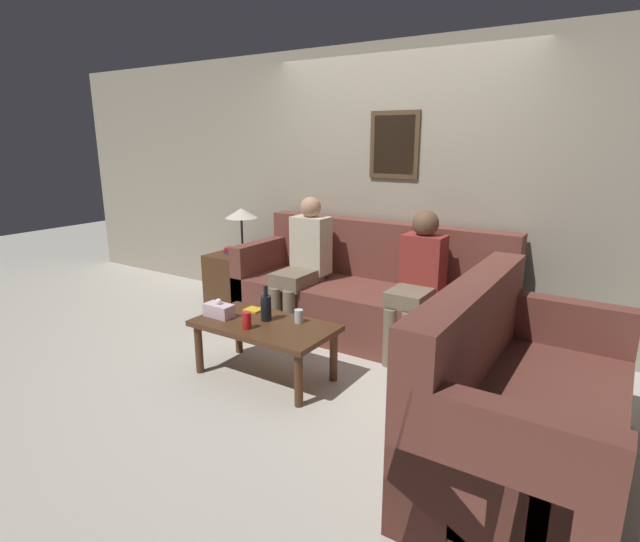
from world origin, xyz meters
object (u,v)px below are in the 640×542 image
person_right (417,277)px  wine_bottle (266,307)px  couch_side (518,410)px  drinking_glass (299,316)px  teddy_bear (429,404)px  coffee_table (264,331)px  couch_main (369,298)px  person_left (303,260)px

person_right → wine_bottle: bearing=-130.5°
couch_side → wine_bottle: 1.87m
drinking_glass → teddy_bear: 1.13m
coffee_table → couch_side: bearing=-3.6°
person_right → teddy_bear: size_ratio=4.33×
couch_side → teddy_bear: bearing=71.2°
wine_bottle → person_right: 1.25m
teddy_bear → drinking_glass: bearing=175.8°
couch_main → drinking_glass: (-0.06, -1.03, 0.13)m
coffee_table → drinking_glass: (0.21, 0.15, 0.11)m
person_left → couch_main: bearing=19.7°
wine_bottle → person_right: bearing=49.5°
wine_bottle → drinking_glass: wine_bottle is taller
person_left → teddy_bear: 1.91m
coffee_table → teddy_bear: size_ratio=3.82×
drinking_glass → teddy_bear: (1.07, -0.08, -0.36)m
couch_side → teddy_bear: size_ratio=6.05×
person_left → person_right: person_left is taller
couch_side → wine_bottle: (-1.85, 0.17, 0.18)m
wine_bottle → person_left: (-0.29, 0.92, 0.14)m
couch_main → wine_bottle: 1.18m
coffee_table → teddy_bear: coffee_table is taller
drinking_glass → person_right: 1.05m
couch_main → wine_bottle: bearing=-104.4°
teddy_bear → couch_main: bearing=132.4°
coffee_table → wine_bottle: bearing=114.0°
coffee_table → drinking_glass: 0.28m
teddy_bear → couch_side: bearing=-18.8°
couch_side → person_left: person_left is taller
drinking_glass → person_right: size_ratio=0.08×
person_left → teddy_bear: person_left is taller
person_right → coffee_table: bearing=-128.0°
couch_side → person_right: (-1.05, 1.12, 0.32)m
couch_main → coffee_table: bearing=-102.6°
coffee_table → wine_bottle: size_ratio=3.86×
couch_main → wine_bottle: couch_main is taller
coffee_table → teddy_bear: bearing=3.3°
wine_bottle → drinking_glass: 0.26m
couch_main → drinking_glass: 1.04m
person_left → person_right: bearing=1.7°
couch_side → person_left: bearing=63.1°
couch_main → teddy_bear: couch_main is taller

